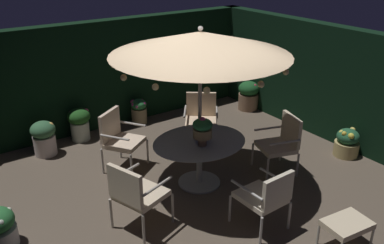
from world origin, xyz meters
TOP-DOWN VIEW (x-y plane):
  - ground_plane at (0.00, 0.00)m, footprint 6.89×6.59m
  - hedge_backdrop_rear at (0.00, 3.14)m, footprint 6.89×0.30m
  - hedge_backdrop_right at (3.30, 0.00)m, footprint 0.30×6.59m
  - patio_dining_table at (0.18, 0.11)m, footprint 1.50×1.26m
  - patio_umbrella at (0.18, 0.11)m, footprint 2.58×2.58m
  - centerpiece_planter at (0.13, -0.03)m, footprint 0.30×0.30m
  - patio_chair_north at (1.55, -0.32)m, footprint 0.73×0.74m
  - patio_chair_northeast at (1.04, 1.26)m, footprint 0.86×0.85m
  - patio_chair_east at (-0.62, 1.30)m, footprint 0.82×0.81m
  - patio_chair_southeast at (-1.18, -0.35)m, footprint 0.77×0.78m
  - patio_chair_south at (0.23, -1.31)m, footprint 0.59×0.64m
  - ottoman_footrest at (0.81, -2.16)m, footprint 0.61×0.47m
  - potted_plant_back_right at (2.98, 2.07)m, footprint 0.47×0.47m
  - potted_plant_left_far at (0.53, 2.79)m, footprint 0.33×0.33m
  - potted_plant_left_near at (-0.79, 2.74)m, footprint 0.44×0.44m
  - potted_plant_back_center at (-1.54, 2.51)m, footprint 0.44×0.44m
  - potted_plant_right_far at (2.91, -0.64)m, footprint 0.43×0.43m

SIDE VIEW (x-z plane):
  - ground_plane at x=0.00m, z-range -0.02..0.00m
  - potted_plant_right_far at x=2.91m, z-range 0.00..0.51m
  - potted_plant_left_far at x=0.53m, z-range 0.02..0.55m
  - ottoman_footrest at x=0.81m, z-range 0.14..0.52m
  - potted_plant_back_center at x=-1.54m, z-range 0.02..0.66m
  - potted_plant_back_right at x=2.98m, z-range 0.01..0.68m
  - potted_plant_left_near at x=-0.79m, z-range 0.04..0.68m
  - patio_chair_south at x=0.23m, z-range 0.07..0.98m
  - patio_chair_north at x=1.55m, z-range 0.07..1.04m
  - patio_chair_northeast at x=1.04m, z-range 0.08..1.05m
  - patio_dining_table at x=0.18m, z-range 0.20..0.96m
  - patio_chair_southeast at x=-1.18m, z-range 0.09..1.08m
  - patio_chair_east at x=-0.62m, z-range 0.09..1.10m
  - centerpiece_planter at x=0.13m, z-range 0.80..1.25m
  - hedge_backdrop_rear at x=0.00m, z-range 0.00..2.18m
  - hedge_backdrop_right at x=3.30m, z-range 0.00..2.18m
  - patio_umbrella at x=0.18m, z-range 1.01..3.52m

